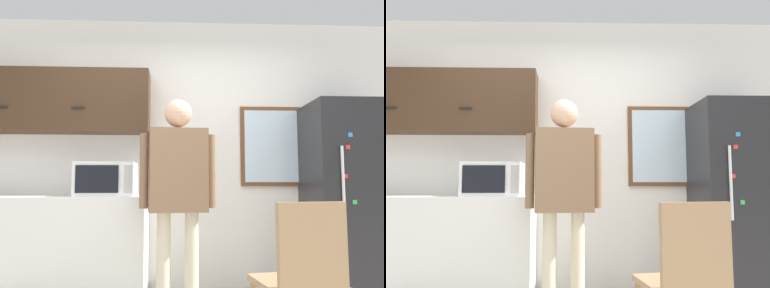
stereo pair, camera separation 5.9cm
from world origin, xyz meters
TOP-DOWN VIEW (x-y plane):
  - back_wall at (0.00, 1.73)m, footprint 6.00×0.06m
  - counter at (-1.21, 1.38)m, footprint 1.99×0.64m
  - upper_cabinets at (-1.21, 1.55)m, footprint 1.99×0.33m
  - microwave at (-0.57, 1.30)m, footprint 0.51×0.39m
  - person at (0.06, 0.93)m, footprint 0.60×0.27m
  - refrigerator at (1.65, 1.37)m, footprint 0.72×0.68m
  - chair at (0.78, 0.14)m, footprint 0.52×0.52m
  - window at (1.02, 1.69)m, footprint 0.62×0.05m

SIDE VIEW (x-z plane):
  - counter at x=-1.21m, z-range 0.00..0.91m
  - chair at x=0.78m, z-range 0.04..0.96m
  - refrigerator at x=1.65m, z-range 0.00..1.77m
  - person at x=0.06m, z-range 0.19..1.89m
  - microwave at x=-0.57m, z-range 0.91..1.20m
  - back_wall at x=0.00m, z-range 0.00..2.70m
  - window at x=1.02m, z-range 0.99..1.80m
  - upper_cabinets at x=-1.21m, z-range 1.50..2.11m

